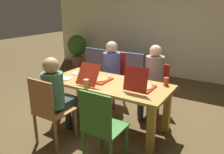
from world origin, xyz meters
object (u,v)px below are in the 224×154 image
at_px(person_0, 57,93).
at_px(pizza_box_1, 97,78).
at_px(chair_3, 101,126).
at_px(drinking_glass_1, 166,81).
at_px(person_2, 153,75).
at_px(chair_1, 114,76).
at_px(plate_0, 79,73).
at_px(chair_0, 49,109).
at_px(chair_2, 155,85).
at_px(plate_1, 65,79).
at_px(pizza_box_0, 140,86).
at_px(couch, 120,66).
at_px(drinking_glass_0, 86,83).
at_px(person_1, 110,68).
at_px(dining_table, 109,90).
at_px(potted_plant, 77,48).

height_order(person_0, pizza_box_1, person_0).
distance_m(chair_3, drinking_glass_1, 1.27).
distance_m(person_2, pizza_box_1, 1.00).
relative_size(chair_1, plate_0, 4.54).
xyz_separation_m(chair_0, person_0, (0.00, 0.17, 0.19)).
bearing_deg(chair_0, chair_2, 64.21).
height_order(plate_1, drinking_glass_1, drinking_glass_1).
relative_size(pizza_box_0, couch, 0.24).
bearing_deg(chair_3, drinking_glass_0, 139.48).
bearing_deg(plate_0, person_1, 64.10).
height_order(pizza_box_1, plate_0, pizza_box_1).
bearing_deg(chair_0, pizza_box_1, 74.53).
height_order(pizza_box_1, drinking_glass_1, pizza_box_1).
distance_m(pizza_box_0, couch, 3.03).
xyz_separation_m(chair_0, plate_0, (-0.28, 0.98, 0.21)).
bearing_deg(person_1, chair_1, 90.00).
xyz_separation_m(person_1, plate_0, (-0.28, -0.58, 0.02)).
xyz_separation_m(plate_0, plate_1, (0.01, -0.35, -0.00)).
distance_m(person_1, pizza_box_1, 0.79).
xyz_separation_m(chair_3, couch, (-1.61, 3.29, -0.26)).
distance_m(chair_2, person_2, 0.27).
bearing_deg(plate_1, drinking_glass_0, -13.16).
relative_size(person_1, drinking_glass_0, 10.54).
bearing_deg(drinking_glass_1, chair_1, 156.51).
xyz_separation_m(chair_2, plate_0, (-1.12, -0.76, 0.24)).
bearing_deg(couch, dining_table, -64.29).
relative_size(chair_0, chair_1, 0.98).
relative_size(drinking_glass_0, potted_plant, 0.12).
xyz_separation_m(drinking_glass_1, couch, (-1.97, 2.11, -0.52)).
bearing_deg(person_1, chair_3, -61.68).
height_order(dining_table, drinking_glass_1, drinking_glass_1).
bearing_deg(person_2, person_0, -120.71).
xyz_separation_m(pizza_box_1, couch, (-0.99, 2.49, -0.51)).
bearing_deg(drinking_glass_1, plate_0, -172.05).
bearing_deg(drinking_glass_0, potted_plant, 131.83).
height_order(person_1, potted_plant, person_1).
bearing_deg(drinking_glass_1, chair_2, 123.34).
distance_m(chair_0, couch, 3.39).
bearing_deg(dining_table, person_2, 59.33).
bearing_deg(couch, pizza_box_1, -68.37).
bearing_deg(chair_1, pizza_box_1, -76.24).
bearing_deg(chair_3, couch, 116.01).
bearing_deg(chair_0, person_0, 90.00).
height_order(person_1, person_2, person_2).
distance_m(chair_1, person_1, 0.25).
bearing_deg(chair_2, pizza_box_0, -83.53).
xyz_separation_m(chair_3, potted_plant, (-3.28, 3.50, 0.04)).
xyz_separation_m(pizza_box_1, drinking_glass_1, (0.98, 0.38, 0.01)).
relative_size(chair_0, plate_0, 4.44).
bearing_deg(chair_1, potted_plant, 143.57).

